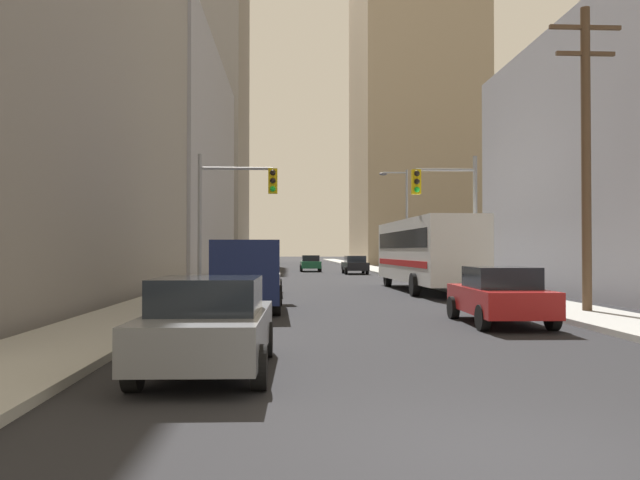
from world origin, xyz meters
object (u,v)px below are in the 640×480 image
sedan_grey (209,324)px  sedan_red (499,295)px  sedan_white (260,277)px  traffic_signal_near_left (233,201)px  cargo_van_navy (248,271)px  sedan_black (355,265)px  city_bus (425,251)px  traffic_signal_near_right (448,203)px  sedan_green (310,263)px

sedan_grey → sedan_red: size_ratio=1.00×
sedan_white → traffic_signal_near_left: traffic_signal_near_left is taller
cargo_van_navy → sedan_black: bearing=77.7°
city_bus → traffic_signal_near_right: traffic_signal_near_right is taller
sedan_red → sedan_white: 13.48m
cargo_van_navy → sedan_red: 8.06m
sedan_black → sedan_grey: bearing=-99.2°
cargo_van_navy → sedan_green: bearing=85.0°
sedan_grey → traffic_signal_near_left: size_ratio=0.71×
sedan_grey → sedan_white: bearing=90.2°
city_bus → traffic_signal_near_left: size_ratio=1.93×
sedan_grey → traffic_signal_near_left: traffic_signal_near_left is taller
sedan_black → sedan_green: size_ratio=1.01×
sedan_black → traffic_signal_near_right: bearing=-87.1°
city_bus → sedan_green: (-4.53, 28.69, -1.16)m
cargo_van_navy → sedan_green: cargo_van_navy is taller
sedan_grey → sedan_red: same height
sedan_white → traffic_signal_near_right: traffic_signal_near_right is taller
city_bus → sedan_black: 22.31m
sedan_green → city_bus: bearing=-81.0°
sedan_black → cargo_van_navy: bearing=-102.3°
sedan_red → sedan_green: 42.05m
city_bus → traffic_signal_near_left: (-8.84, -3.27, 2.09)m
cargo_van_navy → traffic_signal_near_left: (-1.01, 5.76, 2.73)m
cargo_van_navy → sedan_white: (0.01, 7.41, -0.52)m
sedan_grey → sedan_green: bearing=86.1°
city_bus → sedan_black: size_ratio=2.71×
city_bus → traffic_signal_near_right: size_ratio=1.93×
cargo_van_navy → traffic_signal_near_left: bearing=100.0°
cargo_van_navy → traffic_signal_near_right: size_ratio=0.88×
city_bus → cargo_van_navy: 11.97m
sedan_white → traffic_signal_near_left: (-1.02, -1.65, 3.25)m
city_bus → sedan_red: 13.30m
sedan_green → traffic_signal_near_left: 32.41m
sedan_green → traffic_signal_near_left: traffic_signal_near_left is taller
cargo_van_navy → sedan_red: size_ratio=1.24×
sedan_green → sedan_grey: bearing=-93.9°
cargo_van_navy → sedan_green: 37.87m
sedan_green → traffic_signal_near_left: size_ratio=0.71×
sedan_grey → sedan_red: 9.15m
traffic_signal_near_left → traffic_signal_near_right: 9.12m
sedan_grey → traffic_signal_near_left: 16.41m
city_bus → sedan_grey: (-7.78, -19.32, -1.16)m
sedan_grey → sedan_white: size_ratio=1.00×
city_bus → cargo_van_navy: size_ratio=2.20×
traffic_signal_near_left → sedan_green: bearing=82.3°
sedan_white → cargo_van_navy: bearing=-90.0°
sedan_red → traffic_signal_near_left: traffic_signal_near_left is taller
sedan_white → traffic_signal_near_right: (8.10, -1.65, 3.22)m
cargo_van_navy → traffic_signal_near_left: 6.46m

